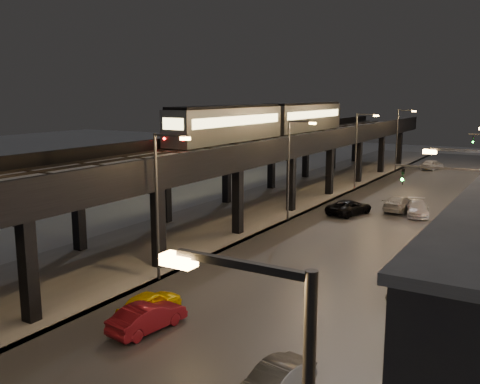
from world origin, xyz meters
The scene contains 21 objects.
road_surface centered at (7.50, 35.00, 0.03)m, with size 17.00×120.00×0.06m, color #46474D.
under_viaduct_pavement centered at (-6.00, 35.00, 0.03)m, with size 11.00×120.00×0.06m, color #9FA1A8.
elevated_viaduct centered at (-6.00, 31.84, 5.62)m, with size 9.00×100.00×6.30m.
viaduct_trackbed centered at (-6.01, 31.97, 6.39)m, with size 8.40×100.00×0.32m.
viaduct_parapet_streetside centered at (-1.65, 32.00, 6.85)m, with size 0.30×100.00×1.10m, color black.
viaduct_parapet_far centered at (-10.35, 32.00, 6.85)m, with size 0.30×100.00×1.10m, color black.
streetlight_left_1 centered at (-0.43, 13.00, 5.24)m, with size 2.57×0.28×9.00m.
streetlight_right_1 centered at (16.73, 13.00, 5.24)m, with size 2.56×0.28×9.00m.
streetlight_left_2 centered at (-0.43, 31.00, 5.24)m, with size 2.57×0.28×9.00m.
streetlight_left_3 centered at (-0.43, 49.00, 5.24)m, with size 2.57×0.28×9.00m.
streetlight_left_4 centered at (-0.43, 67.00, 5.24)m, with size 2.57×0.28×9.00m.
traffic_light_rig_a centered at (15.84, 22.00, 4.50)m, with size 6.10×0.34×7.00m.
subway_train centered at (-8.50, 42.52, 8.36)m, with size 2.94×35.76×3.51m.
car_taxi centered at (2.44, 8.47, 0.66)m, with size 1.56×3.87×1.32m, color #FFD201.
car_near_white centered at (3.45, 7.13, 0.67)m, with size 1.43×4.09×1.35m, color maroon.
car_mid_silver centered at (3.24, 36.10, 0.70)m, with size 2.31×5.01×1.39m, color black.
car_mid_dark centered at (6.94, 40.06, 0.72)m, with size 2.03×5.00×1.45m, color #9FA2A9.
car_far_white centered at (3.58, 71.38, 0.77)m, with size 1.81×4.50×1.53m, color silver.
car_onc_silver centered at (11.34, 5.12, 0.64)m, with size 1.35×3.88×1.28m, color #414245.
car_onc_dark centered at (14.03, 17.52, 0.69)m, with size 2.30×4.99×1.39m, color slate.
car_onc_white centered at (8.82, 38.97, 0.68)m, with size 1.91×4.69×1.36m, color silver.
Camera 1 is at (19.65, -11.26, 11.30)m, focal length 40.00 mm.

